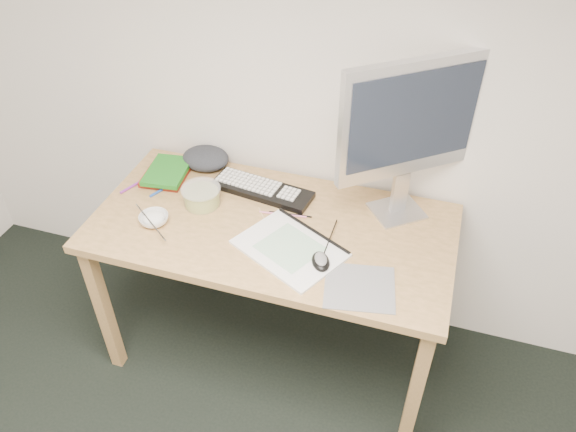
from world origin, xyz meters
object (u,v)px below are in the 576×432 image
(sketchpad, at_px, (290,248))
(rice_bowl, at_px, (154,219))
(monitor, at_px, (411,123))
(keyboard, at_px, (262,190))
(desk, at_px, (272,240))

(sketchpad, bearing_deg, rice_bowl, -151.44)
(monitor, height_order, rice_bowl, monitor)
(keyboard, bearing_deg, desk, -52.63)
(desk, relative_size, keyboard, 3.31)
(keyboard, distance_m, monitor, 0.68)
(keyboard, height_order, monitor, monitor)
(desk, relative_size, sketchpad, 3.74)
(keyboard, bearing_deg, sketchpad, -46.46)
(sketchpad, distance_m, rice_bowl, 0.55)
(sketchpad, height_order, rice_bowl, rice_bowl)
(keyboard, height_order, rice_bowl, rice_bowl)
(keyboard, xyz_separation_m, rice_bowl, (-0.33, -0.31, 0.01))
(desk, bearing_deg, keyboard, 119.20)
(rice_bowl, bearing_deg, keyboard, 42.94)
(monitor, bearing_deg, desk, 168.39)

